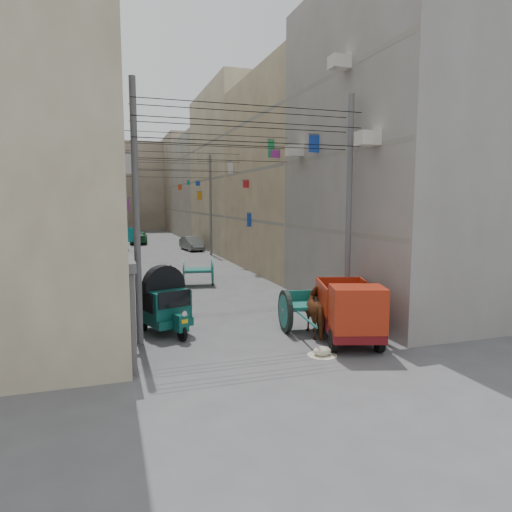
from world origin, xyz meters
name	(u,v)px	position (x,y,z in m)	size (l,w,h in m)	color
ground	(337,411)	(0.00, 0.00, 0.00)	(140.00, 140.00, 0.00)	#4C4C4F
building_row_left	(60,176)	(-8.00, 34.13, 6.46)	(8.00, 62.00, 14.00)	#C5B895
building_row_right	(241,179)	(8.00, 34.13, 6.46)	(8.00, 62.00, 14.00)	gray
end_cap_building	(134,187)	(0.00, 66.00, 6.50)	(22.00, 10.00, 13.00)	tan
shutters_left	(123,275)	(-3.92, 10.38, 1.49)	(0.18, 14.40, 2.88)	#525258
signboards	(178,216)	(-0.01, 21.66, 3.43)	(8.22, 40.52, 5.67)	#173DA1
ac_units	(330,119)	(3.65, 7.67, 7.43)	(0.70, 6.55, 3.35)	beige
utility_poles	(190,208)	(0.00, 17.00, 4.00)	(7.40, 22.20, 8.00)	#58585A
overhead_cables	(199,152)	(0.00, 14.40, 6.77)	(7.40, 22.52, 1.12)	black
auto_rickshaw	(164,302)	(-2.72, 7.01, 1.02)	(1.89, 2.56, 1.73)	black
tonga_cart	(304,309)	(1.80, 5.66, 0.74)	(1.64, 3.28, 1.43)	black
mini_truck	(351,314)	(2.56, 3.89, 0.94)	(2.51, 3.77, 1.95)	black
second_cart	(198,271)	(0.00, 15.06, 0.73)	(1.77, 1.63, 1.38)	#155F54
feed_sack	(322,351)	(1.26, 3.21, 0.13)	(0.53, 0.42, 0.26)	beige
horse	(319,313)	(2.05, 5.06, 0.76)	(0.82, 1.79, 1.52)	brown
distant_car_white	(163,272)	(-1.62, 16.67, 0.54)	(1.27, 3.15, 1.07)	silver
distant_car_grey	(192,243)	(2.74, 31.95, 0.62)	(1.31, 3.76, 1.24)	#4F5452
distant_car_green	(139,238)	(-1.31, 39.99, 0.63)	(1.75, 4.31, 1.25)	#1E5731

